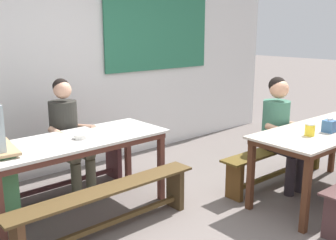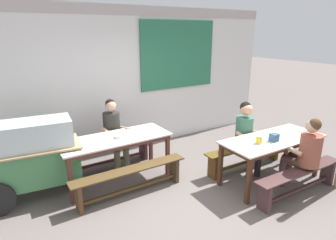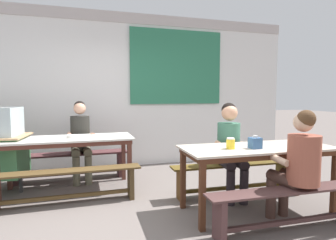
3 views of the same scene
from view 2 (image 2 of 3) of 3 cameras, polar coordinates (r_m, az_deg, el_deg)
ground_plane at (r=4.64m, az=6.93°, el=-14.92°), size 40.00×40.00×0.00m
backdrop_wall at (r=6.11m, az=-7.01°, el=8.61°), size 7.07×0.23×2.96m
dining_table_far at (r=4.84m, az=-10.51°, el=-4.31°), size 1.85×0.74×0.78m
dining_table_near at (r=5.04m, az=20.18°, el=-4.23°), size 1.84×0.79×0.78m
bench_far_back at (r=5.48m, az=-12.54°, el=-6.26°), size 1.85×0.33×0.45m
bench_far_front at (r=4.54m, az=-7.46°, el=-11.38°), size 1.87×0.26×0.45m
bench_near_back at (r=5.53m, az=15.27°, el=-6.38°), size 1.80×0.29×0.45m
bench_near_front at (r=4.91m, az=24.76°, el=-10.72°), size 1.76×0.29×0.45m
food_cart at (r=4.75m, az=-25.27°, el=-6.28°), size 1.69×0.87×1.22m
person_right_near_table at (r=5.26m, az=15.40°, el=-2.52°), size 0.45×0.55×1.29m
person_near_front at (r=4.90m, az=25.73°, el=-5.59°), size 0.45×0.57×1.24m
person_center_facing at (r=5.32m, az=-10.81°, el=-2.10°), size 0.43×0.57×1.30m
tissue_box at (r=4.87m, az=20.43°, el=-3.26°), size 0.12×0.11×0.15m
condiment_jar at (r=4.70m, az=17.73°, el=-3.76°), size 0.10×0.10×0.13m
soup_bowl at (r=4.79m, az=-9.80°, el=-3.24°), size 0.15×0.15×0.04m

